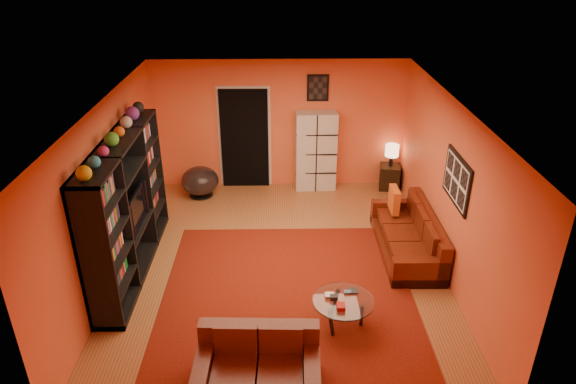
{
  "coord_description": "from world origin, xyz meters",
  "views": [
    {
      "loc": [
        -0.01,
        -6.76,
        4.63
      ],
      "look_at": [
        0.12,
        0.1,
        1.24
      ],
      "focal_mm": 32.0,
      "sensor_mm": 36.0,
      "label": 1
    }
  ],
  "objects_px": {
    "loveseat": "(258,366)",
    "bowl_chair": "(200,181)",
    "entertainment_unit": "(127,208)",
    "tv": "(132,209)",
    "coffee_table": "(343,303)",
    "sofa": "(411,236)",
    "side_table": "(389,177)",
    "table_lamp": "(392,151)",
    "storage_cabinet": "(316,151)"
  },
  "relations": [
    {
      "from": "loveseat",
      "to": "bowl_chair",
      "type": "xyz_separation_m",
      "value": [
        -1.32,
        4.89,
        0.03
      ]
    },
    {
      "from": "entertainment_unit",
      "to": "bowl_chair",
      "type": "relative_size",
      "value": 4.06
    },
    {
      "from": "tv",
      "to": "coffee_table",
      "type": "height_order",
      "value": "tv"
    },
    {
      "from": "sofa",
      "to": "tv",
      "type": "bearing_deg",
      "value": -175.63
    },
    {
      "from": "entertainment_unit",
      "to": "coffee_table",
      "type": "height_order",
      "value": "entertainment_unit"
    },
    {
      "from": "side_table",
      "to": "sofa",
      "type": "bearing_deg",
      "value": -92.77
    },
    {
      "from": "entertainment_unit",
      "to": "bowl_chair",
      "type": "height_order",
      "value": "entertainment_unit"
    },
    {
      "from": "entertainment_unit",
      "to": "loveseat",
      "type": "bearing_deg",
      "value": -50.33
    },
    {
      "from": "side_table",
      "to": "table_lamp",
      "type": "xyz_separation_m",
      "value": [
        0.0,
        0.0,
        0.57
      ]
    },
    {
      "from": "tv",
      "to": "storage_cabinet",
      "type": "bearing_deg",
      "value": -46.99
    },
    {
      "from": "sofa",
      "to": "storage_cabinet",
      "type": "distance_m",
      "value": 2.87
    },
    {
      "from": "tv",
      "to": "coffee_table",
      "type": "relative_size",
      "value": 1.21
    },
    {
      "from": "coffee_table",
      "to": "sofa",
      "type": "bearing_deg",
      "value": 53.29
    },
    {
      "from": "loveseat",
      "to": "bowl_chair",
      "type": "height_order",
      "value": "loveseat"
    },
    {
      "from": "bowl_chair",
      "to": "side_table",
      "type": "distance_m",
      "value": 3.84
    },
    {
      "from": "side_table",
      "to": "table_lamp",
      "type": "distance_m",
      "value": 0.57
    },
    {
      "from": "bowl_chair",
      "to": "table_lamp",
      "type": "height_order",
      "value": "table_lamp"
    },
    {
      "from": "bowl_chair",
      "to": "table_lamp",
      "type": "bearing_deg",
      "value": 4.12
    },
    {
      "from": "coffee_table",
      "to": "side_table",
      "type": "height_order",
      "value": "side_table"
    },
    {
      "from": "tv",
      "to": "table_lamp",
      "type": "bearing_deg",
      "value": -58.84
    },
    {
      "from": "coffee_table",
      "to": "storage_cabinet",
      "type": "height_order",
      "value": "storage_cabinet"
    },
    {
      "from": "storage_cabinet",
      "to": "sofa",
      "type": "bearing_deg",
      "value": -62.77
    },
    {
      "from": "tv",
      "to": "coffee_table",
      "type": "bearing_deg",
      "value": -115.8
    },
    {
      "from": "tv",
      "to": "table_lamp",
      "type": "relative_size",
      "value": 2.16
    },
    {
      "from": "coffee_table",
      "to": "side_table",
      "type": "relative_size",
      "value": 1.61
    },
    {
      "from": "coffee_table",
      "to": "bowl_chair",
      "type": "height_order",
      "value": "bowl_chair"
    },
    {
      "from": "side_table",
      "to": "table_lamp",
      "type": "height_order",
      "value": "table_lamp"
    },
    {
      "from": "loveseat",
      "to": "bowl_chair",
      "type": "bearing_deg",
      "value": 17.19
    },
    {
      "from": "loveseat",
      "to": "side_table",
      "type": "bearing_deg",
      "value": -23.81
    },
    {
      "from": "tv",
      "to": "table_lamp",
      "type": "distance_m",
      "value": 5.23
    },
    {
      "from": "loveseat",
      "to": "table_lamp",
      "type": "relative_size",
      "value": 3.15
    },
    {
      "from": "storage_cabinet",
      "to": "entertainment_unit",
      "type": "bearing_deg",
      "value": -139.61
    },
    {
      "from": "table_lamp",
      "to": "entertainment_unit",
      "type": "bearing_deg",
      "value": -148.71
    },
    {
      "from": "sofa",
      "to": "coffee_table",
      "type": "height_order",
      "value": "sofa"
    },
    {
      "from": "loveseat",
      "to": "table_lamp",
      "type": "bearing_deg",
      "value": -23.81
    },
    {
      "from": "bowl_chair",
      "to": "tv",
      "type": "bearing_deg",
      "value": -104.8
    },
    {
      "from": "tv",
      "to": "bowl_chair",
      "type": "bearing_deg",
      "value": -14.8
    },
    {
      "from": "entertainment_unit",
      "to": "loveseat",
      "type": "distance_m",
      "value": 3.24
    },
    {
      "from": "tv",
      "to": "bowl_chair",
      "type": "height_order",
      "value": "tv"
    },
    {
      "from": "coffee_table",
      "to": "bowl_chair",
      "type": "distance_m",
      "value": 4.57
    },
    {
      "from": "tv",
      "to": "sofa",
      "type": "height_order",
      "value": "tv"
    },
    {
      "from": "loveseat",
      "to": "table_lamp",
      "type": "xyz_separation_m",
      "value": [
        2.52,
        5.17,
        0.53
      ]
    },
    {
      "from": "side_table",
      "to": "entertainment_unit",
      "type": "bearing_deg",
      "value": -148.71
    },
    {
      "from": "sofa",
      "to": "storage_cabinet",
      "type": "xyz_separation_m",
      "value": [
        -1.41,
        2.45,
        0.52
      ]
    },
    {
      "from": "storage_cabinet",
      "to": "bowl_chair",
      "type": "xyz_separation_m",
      "value": [
        -2.31,
        -0.33,
        -0.49
      ]
    },
    {
      "from": "entertainment_unit",
      "to": "side_table",
      "type": "distance_m",
      "value": 5.36
    },
    {
      "from": "side_table",
      "to": "table_lamp",
      "type": "relative_size",
      "value": 1.11
    },
    {
      "from": "entertainment_unit",
      "to": "coffee_table",
      "type": "relative_size",
      "value": 3.73
    },
    {
      "from": "coffee_table",
      "to": "storage_cabinet",
      "type": "relative_size",
      "value": 0.5
    },
    {
      "from": "loveseat",
      "to": "storage_cabinet",
      "type": "distance_m",
      "value": 5.34
    }
  ]
}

